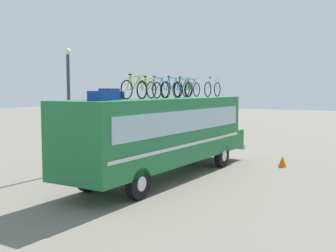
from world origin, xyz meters
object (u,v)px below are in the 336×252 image
bus (164,131)px  street_lamp (69,102)px  rooftop_bicycle_1 (135,89)px  luggage_bag_2 (109,94)px  luggage_bag_1 (99,96)px  rooftop_bicycle_4 (172,89)px  rooftop_bicycle_6 (184,89)px  luggage_bag_3 (116,95)px  rooftop_bicycle_2 (149,89)px  rooftop_bicycle_7 (191,89)px  rooftop_bicycle_3 (158,89)px  traffic_cone (283,161)px  rooftop_bicycle_8 (213,89)px  rooftop_bicycle_5 (182,89)px

bus → street_lamp: (-1.09, 4.26, 1.14)m
rooftop_bicycle_1 → luggage_bag_2: bearing=-177.1°
bus → luggage_bag_1: 4.67m
luggage_bag_1 → rooftop_bicycle_4: bearing=3.0°
bus → rooftop_bicycle_6: (2.25, 0.35, 1.75)m
rooftop_bicycle_1 → rooftop_bicycle_6: bearing=4.0°
luggage_bag_3 → rooftop_bicycle_6: 4.97m
rooftop_bicycle_2 → rooftop_bicycle_7: rooftop_bicycle_7 is taller
rooftop_bicycle_3 → rooftop_bicycle_2: bearing=-168.4°
rooftop_bicycle_3 → rooftop_bicycle_7: (3.35, 0.26, 0.01)m
street_lamp → bus: bearing=-75.6°
traffic_cone → bus: bearing=144.2°
luggage_bag_3 → rooftop_bicycle_1: bearing=-22.6°
luggage_bag_2 → traffic_cone: (8.46, -3.51, -3.22)m
rooftop_bicycle_8 → street_lamp: size_ratio=0.33×
luggage_bag_1 → rooftop_bicycle_1: (2.43, 0.37, 0.23)m
bus → rooftop_bicycle_7: rooftop_bicycle_7 is taller
bus → rooftop_bicycle_2: 2.11m
rooftop_bicycle_2 → traffic_cone: bearing=-29.3°
rooftop_bicycle_7 → street_lamp: size_ratio=0.32×
bus → rooftop_bicycle_4: rooftop_bicycle_4 is taller
rooftop_bicycle_4 → rooftop_bicycle_7: (2.48, 0.41, 0.00)m
rooftop_bicycle_7 → rooftop_bicycle_6: bearing=-179.6°
luggage_bag_3 → rooftop_bicycle_3: bearing=-6.4°
luggage_bag_3 → rooftop_bicycle_8: 6.59m
rooftop_bicycle_6 → rooftop_bicycle_5: bearing=-154.1°
rooftop_bicycle_5 → rooftop_bicycle_8: bearing=-7.4°
luggage_bag_1 → rooftop_bicycle_8: (8.24, -0.06, 0.24)m
rooftop_bicycle_8 → rooftop_bicycle_2: bearing=176.8°
luggage_bag_1 → rooftop_bicycle_6: bearing=5.7°
street_lamp → luggage_bag_1: bearing=-126.0°
bus → luggage_bag_3: (-2.71, 0.36, 1.49)m
rooftop_bicycle_1 → rooftop_bicycle_4: 2.53m
rooftop_bicycle_8 → street_lamp: (-4.93, 4.63, -0.60)m
rooftop_bicycle_2 → rooftop_bicycle_3: (0.90, 0.19, 0.01)m
rooftop_bicycle_5 → rooftop_bicycle_6: 0.94m
luggage_bag_1 → luggage_bag_3: bearing=21.6°
luggage_bag_2 → rooftop_bicycle_5: 4.97m
rooftop_bicycle_8 → rooftop_bicycle_3: bearing=173.6°
rooftop_bicycle_3 → street_lamp: size_ratio=0.31×
rooftop_bicycle_5 → luggage_bag_2: bearing=179.6°
rooftop_bicycle_4 → luggage_bag_3: bearing=172.7°
bus → luggage_bag_2: size_ratio=20.92×
rooftop_bicycle_1 → rooftop_bicycle_8: 5.83m
luggage_bag_2 → street_lamp: (2.46, 4.28, -0.40)m
rooftop_bicycle_3 → traffic_cone: (5.23, -3.62, -3.40)m
bus → street_lamp: size_ratio=2.14×
rooftop_bicycle_7 → bus: bearing=-173.3°
rooftop_bicycle_4 → luggage_bag_2: bearing=179.5°
luggage_bag_1 → rooftop_bicycle_4: 4.97m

